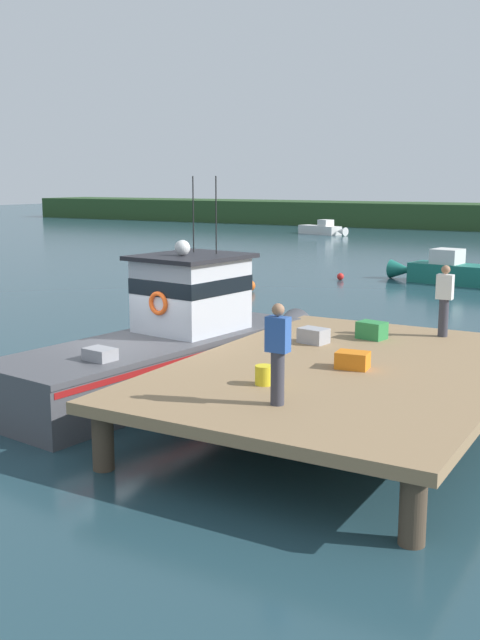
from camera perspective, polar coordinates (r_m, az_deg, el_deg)
ground_plane at (r=17.17m, az=-7.13°, el=-5.39°), size 200.00×200.00×0.00m
dock at (r=14.59m, az=8.07°, el=-3.93°), size 6.00×9.00×1.20m
main_fishing_boat at (r=17.33m, az=-5.04°, el=-1.76°), size 3.54×9.95×4.80m
crate_single_far at (r=17.03m, az=9.99°, el=-0.77°), size 0.67×0.54×0.39m
crate_single_by_cleat at (r=14.31m, az=8.56°, el=-3.04°), size 0.65×0.51×0.32m
crate_stack_mid_dock at (r=16.42m, az=5.61°, el=-1.19°), size 0.67×0.54×0.33m
bait_bucket at (r=13.06m, az=1.85°, el=-4.21°), size 0.32×0.32×0.34m
deckhand_by_the_boat at (r=17.53m, az=15.29°, el=1.54°), size 0.36×0.22×1.63m
deckhand_further_back at (r=11.75m, az=2.89°, el=-2.44°), size 0.36×0.22×1.63m
moored_boat_mid_harbor at (r=35.79m, az=16.07°, el=3.53°), size 6.33×2.34×1.58m
moored_boat_far_right at (r=66.29m, az=6.31°, el=6.88°), size 5.13×2.73×1.30m
mooring_buoy_inshore at (r=32.15m, az=0.76°, el=2.63°), size 0.47×0.47×0.47m
mooring_buoy_channel_marker at (r=36.06m, az=7.65°, el=3.30°), size 0.33×0.33×0.33m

